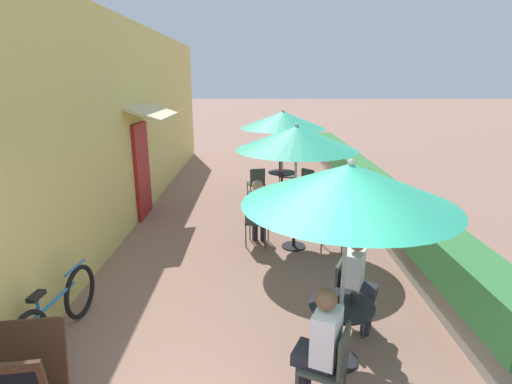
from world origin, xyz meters
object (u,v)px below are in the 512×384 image
(patio_table_near, at_px, (340,322))
(cafe_chair_far_right, at_px, (284,173))
(cafe_chair_near_right, at_px, (331,362))
(patio_table_mid, at_px, (294,222))
(cafe_chair_mid_left, at_px, (256,220))
(seated_patron_near_right, at_px, (320,343))
(patio_table_far, at_px, (282,180))
(cafe_chair_far_back, at_px, (256,182))
(patio_umbrella_far, at_px, (283,120))
(seated_patron_mid_left, at_px, (258,209))
(coffee_cup_far, at_px, (280,171))
(cafe_chair_near_left, at_px, (347,289))
(patio_umbrella_mid, at_px, (297,138))
(cafe_chair_far_left, at_px, (304,184))
(patio_umbrella_near, at_px, (349,184))
(cafe_chair_mid_right, at_px, (333,222))
(coffee_cup_near, at_px, (354,297))
(bicycle_leaning, at_px, (56,314))
(seated_patron_near_left, at_px, (357,278))

(patio_table_near, xyz_separation_m, cafe_chair_far_right, (-0.13, 6.92, 0.02))
(cafe_chair_near_right, distance_m, patio_table_mid, 3.78)
(cafe_chair_mid_left, bearing_deg, seated_patron_near_right, -69.94)
(cafe_chair_near_right, bearing_deg, patio_table_near, 6.30)
(patio_table_far, xyz_separation_m, cafe_chair_far_back, (-0.65, -0.24, 0.02))
(patio_table_mid, bearing_deg, seated_patron_near_right, -91.73)
(patio_umbrella_far, xyz_separation_m, cafe_chair_far_back, (-0.65, -0.24, -1.52))
(seated_patron_mid_left, height_order, patio_umbrella_far, patio_umbrella_far)
(coffee_cup_far, bearing_deg, cafe_chair_near_left, -84.55)
(patio_umbrella_mid, relative_size, cafe_chair_far_back, 2.63)
(cafe_chair_far_left, bearing_deg, cafe_chair_far_back, 36.30)
(patio_umbrella_near, distance_m, coffee_cup_far, 6.30)
(patio_umbrella_near, xyz_separation_m, cafe_chair_mid_left, (-0.90, 3.18, -1.52))
(patio_table_near, bearing_deg, cafe_chair_far_right, 91.04)
(patio_umbrella_near, bearing_deg, coffee_cup_far, 92.82)
(cafe_chair_near_right, relative_size, cafe_chair_mid_right, 1.00)
(coffee_cup_near, distance_m, coffee_cup_far, 6.10)
(cafe_chair_mid_left, distance_m, cafe_chair_mid_right, 1.39)
(patio_umbrella_far, distance_m, coffee_cup_far, 1.28)
(patio_umbrella_far, bearing_deg, bicycle_leaning, -117.18)
(cafe_chair_mid_right, bearing_deg, cafe_chair_far_right, -69.66)
(cafe_chair_far_left, bearing_deg, cafe_chair_near_left, 135.30)
(patio_umbrella_near, height_order, seated_patron_mid_left, patio_umbrella_near)
(cafe_chair_mid_right, bearing_deg, cafe_chair_near_left, 95.10)
(cafe_chair_far_left, height_order, cafe_chair_far_right, same)
(cafe_chair_mid_right, bearing_deg, seated_patron_near_right, 88.97)
(patio_umbrella_mid, bearing_deg, cafe_chair_near_right, -90.17)
(cafe_chair_near_left, distance_m, bicycle_leaning, 3.50)
(patio_table_mid, xyz_separation_m, patio_umbrella_far, (-0.03, 3.11, 1.54))
(patio_table_mid, xyz_separation_m, cafe_chair_far_left, (0.50, 2.67, 0.02))
(patio_table_near, xyz_separation_m, cafe_chair_mid_left, (-0.90, 3.18, 0.02))
(patio_table_far, bearing_deg, cafe_chair_far_right, 80.22)
(patio_umbrella_mid, distance_m, cafe_chair_far_left, 3.11)
(patio_table_far, bearing_deg, seated_patron_near_left, -84.24)
(cafe_chair_near_left, relative_size, cafe_chair_far_right, 1.00)
(patio_umbrella_near, bearing_deg, patio_table_mid, 93.85)
(cafe_chair_far_left, bearing_deg, cafe_chair_mid_left, 111.45)
(coffee_cup_near, height_order, patio_table_far, coffee_cup_near)
(patio_table_near, height_order, seated_patron_mid_left, seated_patron_mid_left)
(bicycle_leaning, bearing_deg, cafe_chair_mid_left, 55.45)
(cafe_chair_near_left, relative_size, cafe_chair_far_left, 1.00)
(cafe_chair_mid_left, bearing_deg, seated_patron_mid_left, 90.00)
(cafe_chair_mid_left, height_order, bicycle_leaning, cafe_chair_mid_left)
(patio_table_mid, xyz_separation_m, coffee_cup_far, (-0.09, 3.04, 0.26))
(coffee_cup_near, xyz_separation_m, cafe_chair_far_left, (0.15, 5.71, -0.24))
(cafe_chair_mid_left, height_order, cafe_chair_far_back, same)
(cafe_chair_mid_left, bearing_deg, patio_umbrella_far, 89.16)
(patio_table_mid, height_order, cafe_chair_far_right, cafe_chair_far_right)
(cafe_chair_mid_right, bearing_deg, coffee_cup_far, -64.41)
(patio_table_far, distance_m, bicycle_leaning, 6.61)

